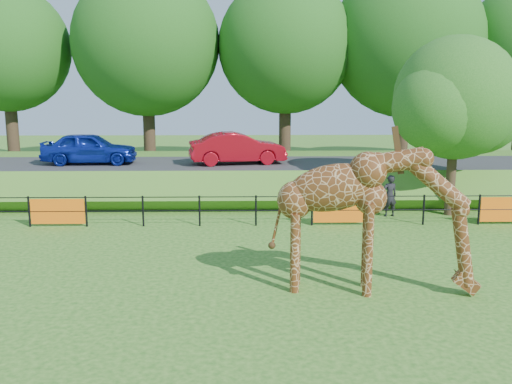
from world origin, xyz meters
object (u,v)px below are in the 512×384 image
giraffe (375,220)px  visitor (390,196)px  car_red (237,148)px  car_blue (90,148)px  tree_east (458,103)px

giraffe → visitor: size_ratio=3.13×
giraffe → visitor: 8.41m
giraffe → car_red: 12.93m
car_blue → visitor: size_ratio=2.63×
car_blue → car_red: 6.67m
car_red → visitor: (5.83, -4.47, -1.33)m
giraffe → visitor: bearing=81.6°
giraffe → car_blue: (-10.08, 12.59, 0.35)m
giraffe → visitor: (2.41, 8.00, -0.98)m
giraffe → car_red: bearing=113.7°
giraffe → visitor: giraffe is taller
giraffe → car_red: size_ratio=1.16×
car_blue → tree_east: (14.98, -4.34, 2.15)m
car_red → giraffe: bearing=-175.1°
car_blue → visitor: bearing=-112.3°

